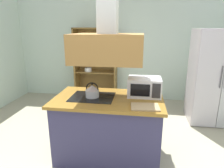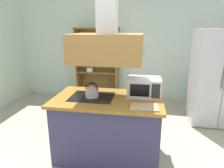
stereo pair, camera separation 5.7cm
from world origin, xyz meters
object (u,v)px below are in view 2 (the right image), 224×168
object	(u,v)px
dish_cabinet	(98,68)
cutting_board	(144,107)
microwave	(144,87)
refrigerator	(217,77)
kettle	(92,91)

from	to	relation	value
dish_cabinet	cutting_board	size ratio (longest dim) A/B	5.39
cutting_board	microwave	distance (m)	0.46
cutting_board	dish_cabinet	bearing A→B (deg)	114.56
refrigerator	dish_cabinet	size ratio (longest dim) A/B	0.99
cutting_board	microwave	bearing A→B (deg)	91.55
cutting_board	microwave	xyz separation A→B (m)	(-0.01, 0.45, 0.12)
refrigerator	kettle	distance (m)	2.55
dish_cabinet	refrigerator	bearing A→B (deg)	-20.09
kettle	cutting_board	xyz separation A→B (m)	(0.72, -0.27, -0.08)
kettle	microwave	xyz separation A→B (m)	(0.71, 0.17, 0.04)
refrigerator	microwave	distance (m)	1.88
refrigerator	cutting_board	world-z (taller)	refrigerator
refrigerator	dish_cabinet	distance (m)	2.76
microwave	kettle	bearing A→B (deg)	-166.31
kettle	cutting_board	world-z (taller)	kettle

